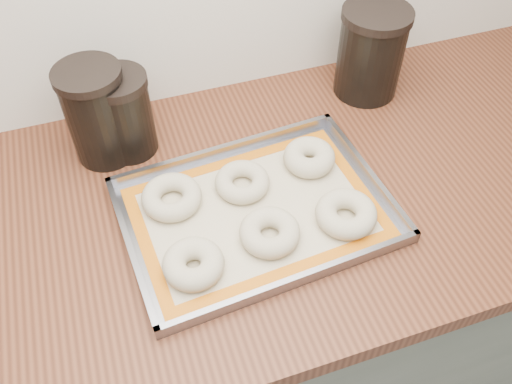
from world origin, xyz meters
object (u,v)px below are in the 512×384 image
object	(u,v)px
bagel_front_mid	(270,232)
bagel_front_right	(346,214)
baking_tray	(256,212)
canister_mid	(124,114)
canister_right	(371,52)
bagel_front_left	(193,264)
bagel_back_right	(309,157)
canister_left	(97,114)
bagel_back_left	(172,197)
bagel_back_mid	(242,182)

from	to	relation	value
bagel_front_mid	bagel_front_right	bearing A→B (deg)	-1.95
baking_tray	bagel_front_mid	world-z (taller)	bagel_front_mid
baking_tray	bagel_front_mid	xyz separation A→B (m)	(0.00, -0.06, 0.02)
canister_mid	canister_right	bearing A→B (deg)	2.01
bagel_front_left	bagel_back_right	distance (m)	0.31
baking_tray	bagel_front_right	distance (m)	0.16
bagel_front_right	canister_left	world-z (taller)	canister_left
bagel_back_left	bagel_back_right	distance (m)	0.27
bagel_back_mid	canister_mid	world-z (taller)	canister_mid
baking_tray	canister_left	bearing A→B (deg)	132.81
baking_tray	bagel_front_left	size ratio (longest dim) A/B	4.82
bagel_back_left	canister_mid	bearing A→B (deg)	104.24
bagel_front_right	bagel_back_right	bearing A→B (deg)	93.32
baking_tray	bagel_back_right	bearing A→B (deg)	30.97
baking_tray	bagel_back_left	distance (m)	0.15
baking_tray	bagel_front_mid	bearing A→B (deg)	-86.79
bagel_front_left	bagel_back_mid	world-z (taller)	bagel_front_left
bagel_front_right	bagel_back_left	xyz separation A→B (m)	(-0.28, 0.13, -0.00)
bagel_front_mid	canister_mid	xyz separation A→B (m)	(-0.18, 0.30, 0.06)
bagel_back_right	canister_left	distance (m)	0.40
bagel_front_left	bagel_front_right	bearing A→B (deg)	3.35
canister_left	canister_mid	distance (m)	0.05
bagel_front_right	bagel_back_mid	world-z (taller)	bagel_front_right
canister_mid	bagel_back_mid	bearing A→B (deg)	-45.52
bagel_back_right	canister_left	bearing A→B (deg)	155.52
canister_right	bagel_back_right	bearing A→B (deg)	-138.98
baking_tray	canister_mid	size ratio (longest dim) A/B	2.86
bagel_front_mid	bagel_front_right	xyz separation A→B (m)	(0.14, -0.00, 0.00)
bagel_front_mid	canister_right	size ratio (longest dim) A/B	0.54
bagel_front_left	bagel_back_left	bearing A→B (deg)	90.56
bagel_back_mid	canister_mid	xyz separation A→B (m)	(-0.17, 0.18, 0.06)
bagel_front_mid	bagel_back_mid	distance (m)	0.13
bagel_back_left	bagel_back_mid	xyz separation A→B (m)	(0.13, -0.00, -0.00)
baking_tray	canister_mid	distance (m)	0.31
bagel_front_right	bagel_back_mid	size ratio (longest dim) A/B	1.07
bagel_back_left	bagel_front_mid	bearing A→B (deg)	-43.17
bagel_back_mid	canister_left	size ratio (longest dim) A/B	0.52
bagel_front_mid	bagel_back_right	bearing A→B (deg)	47.56
baking_tray	bagel_back_right	distance (m)	0.16
bagel_back_right	canister_mid	distance (m)	0.36
bagel_back_left	bagel_front_right	bearing A→B (deg)	-25.94
bagel_front_right	bagel_back_right	world-z (taller)	bagel_back_right
bagel_back_left	canister_left	xyz separation A→B (m)	(-0.09, 0.18, 0.08)
canister_left	bagel_back_right	bearing A→B (deg)	-24.48
canister_mid	bagel_front_right	bearing A→B (deg)	-43.78
bagel_front_right	bagel_back_right	size ratio (longest dim) A/B	1.09
baking_tray	bagel_front_left	xyz separation A→B (m)	(-0.13, -0.08, 0.02)
bagel_front_mid	bagel_front_right	distance (m)	0.14
baking_tray	canister_left	xyz separation A→B (m)	(-0.23, 0.24, 0.09)
bagel_front_right	canister_right	size ratio (longest dim) A/B	0.56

